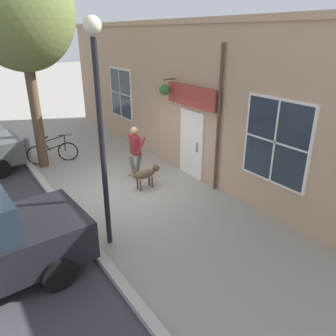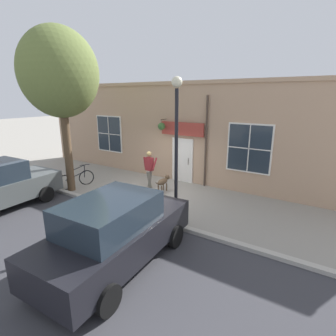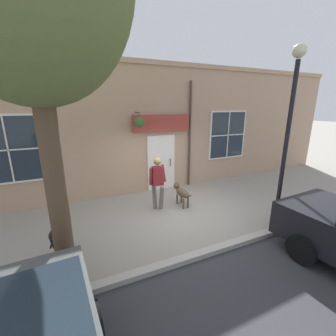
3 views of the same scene
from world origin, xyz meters
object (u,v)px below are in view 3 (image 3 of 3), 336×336
at_px(leaning_bicycle, 58,254).
at_px(pedestrian_walking, 158,179).
at_px(dog_on_leash, 182,192).
at_px(street_lamp, 291,113).

bearing_deg(leaning_bicycle, pedestrian_walking, 121.84).
bearing_deg(pedestrian_walking, leaning_bicycle, -58.16).
relative_size(dog_on_leash, street_lamp, 0.24).
relative_size(pedestrian_walking, dog_on_leash, 1.53).
bearing_deg(pedestrian_walking, street_lamp, 51.07).
height_order(pedestrian_walking, leaning_bicycle, pedestrian_walking).
relative_size(leaning_bicycle, street_lamp, 0.37).
bearing_deg(leaning_bicycle, dog_on_leash, 114.72).
relative_size(dog_on_leash, leaning_bicycle, 0.65).
bearing_deg(street_lamp, dog_on_leash, -137.73).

